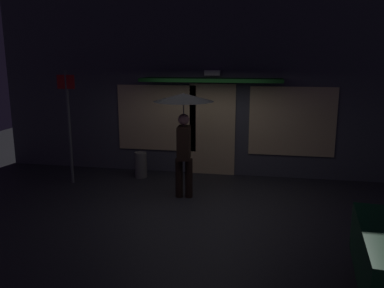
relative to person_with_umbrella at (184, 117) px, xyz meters
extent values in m
plane|color=#26262B|center=(0.33, -0.42, -1.65)|extent=(18.00, 18.00, 0.00)
cube|color=#4C4C56|center=(0.33, 1.93, 0.60)|extent=(10.74, 0.30, 4.51)
cube|color=#F9D199|center=(0.33, 1.76, -0.55)|extent=(1.10, 0.04, 2.20)
cube|color=#F9D199|center=(-1.05, 1.76, -0.30)|extent=(1.96, 0.04, 1.60)
cube|color=#F9D199|center=(2.19, 1.76, -0.30)|extent=(1.96, 0.04, 1.60)
cube|color=white|center=(0.33, 1.68, 0.80)|extent=(0.36, 0.16, 0.12)
cube|color=#144C19|center=(0.33, 1.43, 0.65)|extent=(3.20, 0.70, 0.08)
cylinder|color=black|center=(0.10, 0.01, -1.25)|extent=(0.15, 0.15, 0.81)
cylinder|color=black|center=(-0.10, -0.01, -1.25)|extent=(0.15, 0.15, 0.81)
cube|color=black|center=(0.00, 0.00, -0.52)|extent=(0.28, 0.48, 0.65)
cube|color=silver|center=(-0.13, 0.01, -0.52)|extent=(0.03, 0.14, 0.52)
cube|color=#721966|center=(-0.13, 0.01, -0.54)|extent=(0.03, 0.05, 0.42)
sphere|color=tan|center=(0.00, 0.00, -0.05)|extent=(0.22, 0.22, 0.22)
cylinder|color=slate|center=(0.00, 0.00, -0.01)|extent=(0.02, 0.02, 0.95)
cone|color=black|center=(0.00, 0.00, 0.38)|extent=(1.18, 1.18, 0.16)
cylinder|color=#595B60|center=(-2.69, 0.46, -0.39)|extent=(0.07, 0.07, 2.53)
cube|color=red|center=(-2.69, 0.44, 0.63)|extent=(0.40, 0.02, 0.30)
cylinder|color=slate|center=(-1.28, 1.15, -1.35)|extent=(0.28, 0.28, 0.61)
camera|label=1|loc=(1.56, -7.44, 1.09)|focal=36.63mm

